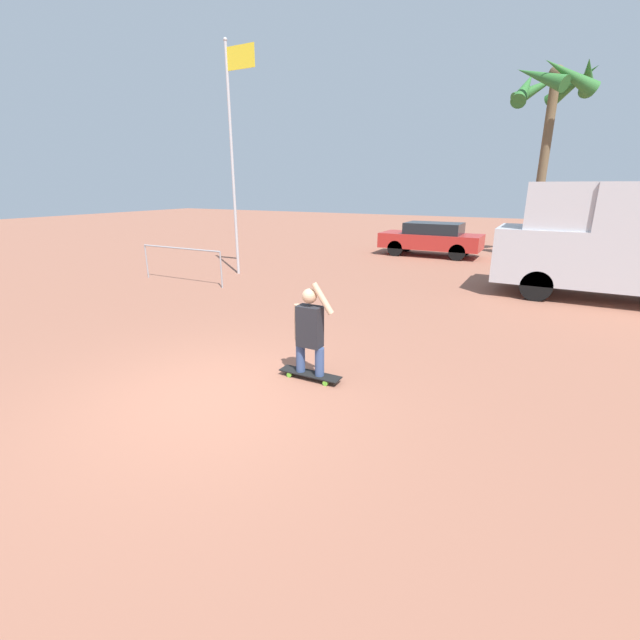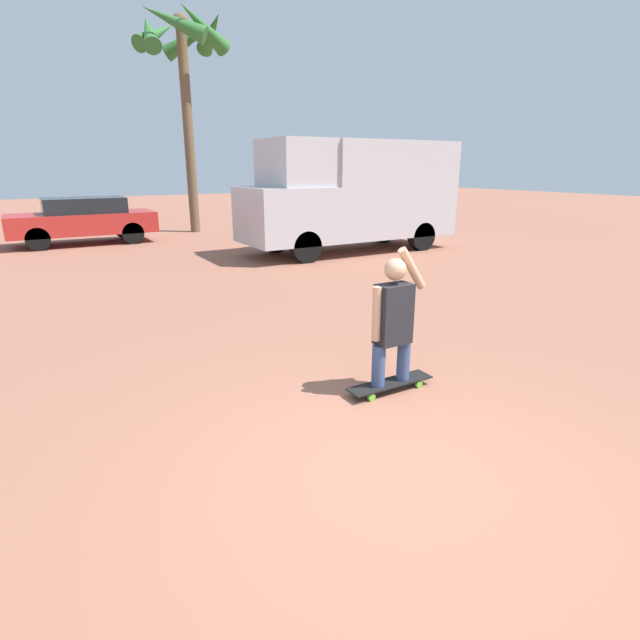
# 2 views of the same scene
# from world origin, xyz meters

# --- Properties ---
(ground_plane) EXTENTS (80.00, 80.00, 0.00)m
(ground_plane) POSITION_xyz_m (0.00, 0.00, 0.00)
(ground_plane) COLOR #935B47
(skateboard) EXTENTS (0.99, 0.24, 0.10)m
(skateboard) POSITION_xyz_m (0.92, 1.25, 0.08)
(skateboard) COLOR black
(skateboard) RESTS_ON ground_plane
(person_skateboarder) EXTENTS (0.65, 0.22, 1.44)m
(person_skateboarder) POSITION_xyz_m (0.92, 1.25, 0.83)
(person_skateboarder) COLOR #384C7A
(person_skateboarder) RESTS_ON skateboard
(camper_van) EXTENTS (6.04, 2.04, 2.94)m
(camper_van) POSITION_xyz_m (5.75, 9.04, 1.60)
(camper_van) COLOR black
(camper_van) RESTS_ON ground_plane
(parked_car_red) EXTENTS (4.13, 1.70, 1.39)m
(parked_car_red) POSITION_xyz_m (-0.58, 14.32, 0.74)
(parked_car_red) COLOR black
(parked_car_red) RESTS_ON ground_plane
(palm_tree_near_van) EXTENTS (3.17, 3.27, 7.23)m
(palm_tree_near_van) POSITION_xyz_m (3.21, 15.49, 6.00)
(palm_tree_near_van) COLOR brown
(palm_tree_near_van) RESTS_ON ground_plane
(flagpole) EXTENTS (1.09, 0.12, 6.99)m
(flagpole) POSITION_xyz_m (-5.23, 7.35, 4.05)
(flagpole) COLOR #B7B7BC
(flagpole) RESTS_ON ground_plane
(plaza_railing_segment) EXTENTS (3.13, 0.05, 1.08)m
(plaza_railing_segment) POSITION_xyz_m (-5.93, 5.42, 0.87)
(plaza_railing_segment) COLOR #99999E
(plaza_railing_segment) RESTS_ON ground_plane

